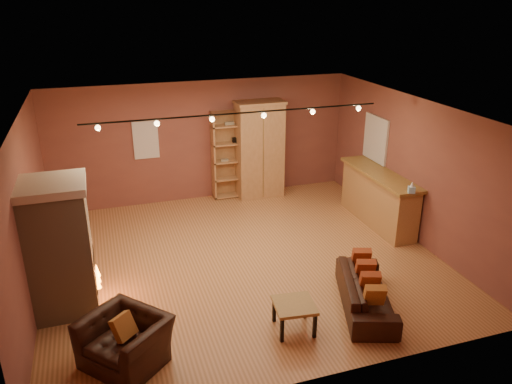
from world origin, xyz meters
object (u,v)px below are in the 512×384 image
object	(u,v)px
armchair	(124,334)
coffee_table	(294,307)
armoire	(259,149)
bookcase	(229,154)
bar_counter	(378,198)
fireplace	(61,248)
loveseat	(366,286)

from	to	relation	value
armchair	coffee_table	world-z (taller)	armchair
armoire	bookcase	bearing A→B (deg)	165.09
bar_counter	armchair	size ratio (longest dim) A/B	1.94
fireplace	loveseat	bearing A→B (deg)	-17.94
armchair	loveseat	bearing A→B (deg)	50.83
coffee_table	bar_counter	bearing A→B (deg)	42.91
fireplace	armoire	bearing A→B (deg)	39.31
bar_counter	coffee_table	distance (m)	4.22
bar_counter	coffee_table	bearing A→B (deg)	-137.09
bar_counter	loveseat	world-z (taller)	bar_counter
fireplace	armoire	size ratio (longest dim) A/B	0.91
coffee_table	fireplace	bearing A→B (deg)	152.87
loveseat	armoire	bearing A→B (deg)	20.34
coffee_table	loveseat	bearing A→B (deg)	7.92
loveseat	armchair	world-z (taller)	armchair
loveseat	armchair	xyz separation A→B (m)	(-3.68, -0.14, 0.09)
armchair	coffee_table	distance (m)	2.39
bookcase	loveseat	world-z (taller)	bookcase
bookcase	coffee_table	xyz separation A→B (m)	(-0.50, -5.35, -0.69)
bookcase	bar_counter	distance (m)	3.62
fireplace	loveseat	world-z (taller)	fireplace
bookcase	loveseat	distance (m)	5.28
loveseat	fireplace	bearing A→B (deg)	91.35
armoire	loveseat	xyz separation A→B (m)	(0.09, -4.99, -0.80)
bar_counter	loveseat	bearing A→B (deg)	-123.85
bookcase	armchair	size ratio (longest dim) A/B	1.71
bookcase	armoire	bearing A→B (deg)	-14.91
fireplace	loveseat	xyz separation A→B (m)	(4.43, -1.44, -0.69)
coffee_table	armchair	bearing A→B (deg)	179.04
bookcase	armchair	xyz separation A→B (m)	(-2.90, -5.31, -0.61)
bookcase	bar_counter	bearing A→B (deg)	-43.78
loveseat	coffee_table	size ratio (longest dim) A/B	2.91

